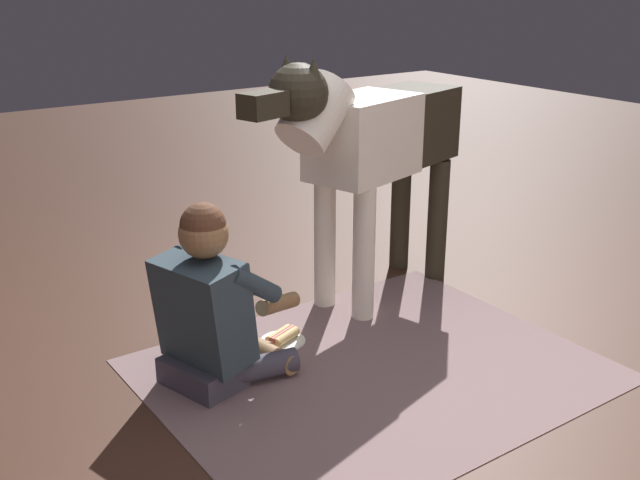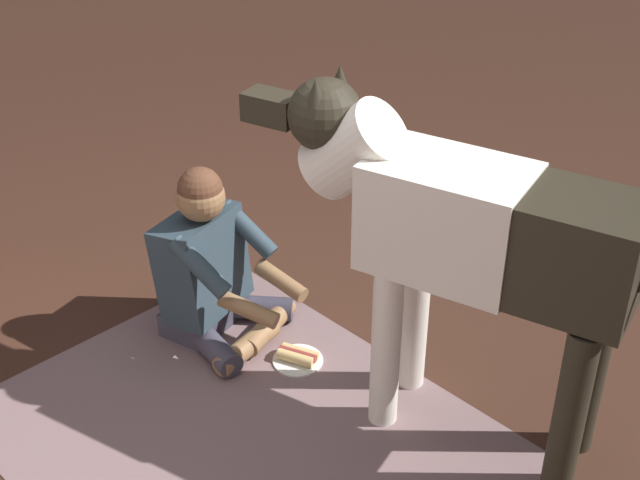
# 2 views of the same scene
# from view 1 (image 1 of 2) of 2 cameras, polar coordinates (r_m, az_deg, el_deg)

# --- Properties ---
(ground_plane) EXTENTS (14.85, 14.85, 0.00)m
(ground_plane) POSITION_cam_1_polar(r_m,az_deg,el_deg) (3.70, 0.85, -8.10)
(ground_plane) COLOR #3D2419
(area_rug) EXTENTS (1.93, 1.56, 0.01)m
(area_rug) POSITION_cam_1_polar(r_m,az_deg,el_deg) (3.52, 4.00, -9.63)
(area_rug) COLOR #755B5C
(area_rug) RESTS_ON ground
(person_sitting_on_floor) EXTENTS (0.68, 0.58, 0.82)m
(person_sitting_on_floor) POSITION_cam_1_polar(r_m,az_deg,el_deg) (3.33, -8.03, -5.16)
(person_sitting_on_floor) COLOR #3A3745
(person_sitting_on_floor) RESTS_ON ground
(large_dog) EXTENTS (1.66, 0.62, 1.36)m
(large_dog) POSITION_cam_1_polar(r_m,az_deg,el_deg) (3.96, 3.82, 7.26)
(large_dog) COLOR silver
(large_dog) RESTS_ON ground
(hot_dog_on_plate) EXTENTS (0.22, 0.22, 0.06)m
(hot_dog_on_plate) POSITION_cam_1_polar(r_m,az_deg,el_deg) (3.74, -2.81, -7.31)
(hot_dog_on_plate) COLOR white
(hot_dog_on_plate) RESTS_ON ground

